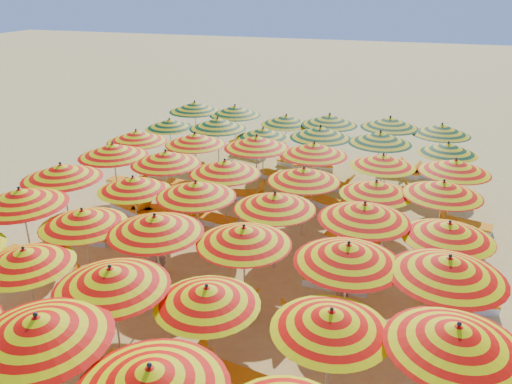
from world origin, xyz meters
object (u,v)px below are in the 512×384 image
umbrella_37 (218,123)px  umbrella_44 (286,120)px  umbrella_13 (83,218)px  umbrella_30 (136,136)px  beachgoer_a (157,250)px  umbrella_8 (111,278)px  lounger_8 (25,259)px  lounger_36 (419,173)px  umbrella_17 (448,267)px  umbrella_35 (455,166)px  umbrella_11 (457,337)px  lounger_35 (399,172)px  umbrella_32 (257,142)px  umbrella_34 (383,161)px  umbrella_36 (170,124)px  umbrella_10 (331,320)px  lounger_10 (137,295)px  umbrella_3 (151,379)px  lounger_30 (332,185)px  lounger_25 (243,195)px  umbrella_19 (133,184)px  umbrella_23 (449,231)px  umbrella_42 (195,107)px  lounger_6 (231,378)px  umbrella_45 (329,120)px  umbrella_2 (38,328)px  lounger_19 (156,210)px  lounger_4 (57,333)px  lounger_16 (338,282)px  lounger_21 (354,240)px  lounger_24 (185,186)px  umbrella_29 (443,188)px  umbrella_31 (195,139)px  lounger_15 (126,233)px  lounger_23 (129,183)px  umbrella_16 (348,253)px  umbrella_14 (155,224)px  lounger_29 (278,177)px  lounger_11 (226,300)px  lounger_27 (462,225)px  lounger_18 (133,208)px  lounger_5 (143,370)px  umbrella_18 (61,172)px  umbrella_38 (263,133)px  umbrella_21 (275,201)px  lounger_31 (424,193)px  umbrella_43 (235,110)px  lounger_9 (106,288)px  umbrella_20 (196,189)px  umbrella_41 (448,148)px  lounger_13 (459,349)px  umbrella_7 (25,257)px  umbrella_24 (113,150)px  umbrella_26 (225,167)px  umbrella_25 (166,158)px  umbrella_15 (244,235)px

umbrella_37 → umbrella_44: (2.36, 1.96, -0.15)m
umbrella_13 → umbrella_30: size_ratio=0.99×
beachgoer_a → umbrella_8: bearing=75.4°
lounger_8 → lounger_36: 15.13m
umbrella_17 → umbrella_35: umbrella_17 is taller
umbrella_11 → lounger_35: size_ratio=1.42×
umbrella_8 → umbrella_32: 9.23m
umbrella_34 → umbrella_36: 9.32m
umbrella_10 → lounger_8: bearing=164.5°
umbrella_11 → lounger_10: 7.78m
umbrella_3 → lounger_30: umbrella_3 is taller
umbrella_3 → lounger_25: 11.77m
umbrella_19 → umbrella_23: (8.76, -0.41, 0.04)m
umbrella_42 → lounger_6: bearing=-63.1°
umbrella_45 → lounger_25: (-2.40, -4.13, -2.04)m
umbrella_2 → umbrella_45: umbrella_2 is taller
lounger_19 → lounger_35: 10.19m
lounger_4 → lounger_16: (5.68, 4.08, 0.00)m
umbrella_34 → umbrella_36: bearing=165.9°
lounger_21 → lounger_24: (-6.85, 2.38, 0.00)m
umbrella_29 → umbrella_31: size_ratio=1.14×
lounger_15 → lounger_23: same height
umbrella_29 → lounger_15: 9.67m
umbrella_16 → umbrella_37: 11.10m
umbrella_14 → lounger_29: (0.55, 8.96, -2.01)m
lounger_11 → lounger_25: 6.73m
lounger_27 → lounger_18: bearing=23.7°
lounger_5 → beachgoer_a: (-1.63, 3.69, 0.52)m
umbrella_18 → umbrella_38: size_ratio=1.40×
lounger_8 → umbrella_21: bearing=30.2°
umbrella_17 → umbrella_38: 10.99m
lounger_23 → umbrella_21: bearing=-23.9°
umbrella_11 → umbrella_23: (0.01, 4.21, -0.13)m
umbrella_11 → lounger_31: size_ratio=1.37×
umbrella_17 → umbrella_38: bearing=127.1°
umbrella_16 → lounger_10: bearing=-177.8°
umbrella_43 → lounger_9: (0.64, -11.44, -2.02)m
umbrella_20 → lounger_23: size_ratio=1.51×
umbrella_41 → lounger_13: (0.26, -8.82, -1.83)m
lounger_16 → umbrella_7: bearing=-146.4°
lounger_8 → umbrella_45: bearing=71.4°
umbrella_8 → umbrella_13: (-2.32, 2.29, -0.10)m
umbrella_24 → umbrella_26: (4.15, -0.16, -0.09)m
umbrella_20 → lounger_30: (2.83, 6.39, -1.96)m
umbrella_25 → lounger_13: size_ratio=1.38×
lounger_8 → umbrella_15: bearing=12.9°
lounger_15 → lounger_13: bearing=149.2°
umbrella_8 → umbrella_34: (4.44, 9.17, -0.14)m
lounger_8 → lounger_15: size_ratio=1.00×
umbrella_35 → lounger_23: size_ratio=1.33×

